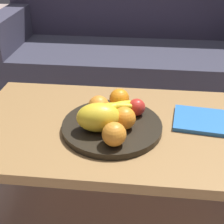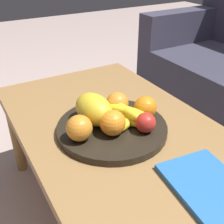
{
  "view_description": "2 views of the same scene",
  "coord_description": "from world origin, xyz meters",
  "px_view_note": "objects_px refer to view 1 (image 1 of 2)",
  "views": [
    {
      "loc": [
        0.06,
        -1.02,
        1.12
      ],
      "look_at": [
        -0.05,
        -0.03,
        0.52
      ],
      "focal_mm": 51.22,
      "sensor_mm": 36.0,
      "label": 1
    },
    {
      "loc": [
        0.64,
        -0.43,
        0.99
      ],
      "look_at": [
        -0.05,
        -0.03,
        0.52
      ],
      "focal_mm": 45.07,
      "sensor_mm": 36.0,
      "label": 2
    }
  ],
  "objects_px": {
    "fruit_bowl": "(112,126)",
    "orange_right": "(119,99)",
    "magazine": "(207,121)",
    "melon_large_front": "(99,117)",
    "orange_left": "(124,118)",
    "orange_front": "(114,134)",
    "apple_front": "(137,107)",
    "couch": "(127,58)",
    "orange_back": "(99,106)",
    "coffee_table": "(126,135)",
    "banana_bunch": "(118,111)"
  },
  "relations": [
    {
      "from": "fruit_bowl",
      "to": "orange_left",
      "type": "distance_m",
      "value": 0.08
    },
    {
      "from": "orange_back",
      "to": "melon_large_front",
      "type": "bearing_deg",
      "value": -81.77
    },
    {
      "from": "magazine",
      "to": "orange_front",
      "type": "bearing_deg",
      "value": -141.19
    },
    {
      "from": "orange_right",
      "to": "magazine",
      "type": "distance_m",
      "value": 0.35
    },
    {
      "from": "coffee_table",
      "to": "orange_left",
      "type": "distance_m",
      "value": 0.13
    },
    {
      "from": "couch",
      "to": "orange_back",
      "type": "distance_m",
      "value": 1.08
    },
    {
      "from": "coffee_table",
      "to": "fruit_bowl",
      "type": "height_order",
      "value": "fruit_bowl"
    },
    {
      "from": "orange_front",
      "to": "apple_front",
      "type": "distance_m",
      "value": 0.21
    },
    {
      "from": "coffee_table",
      "to": "apple_front",
      "type": "distance_m",
      "value": 0.12
    },
    {
      "from": "coffee_table",
      "to": "melon_large_front",
      "type": "bearing_deg",
      "value": -140.24
    },
    {
      "from": "orange_front",
      "to": "orange_right",
      "type": "relative_size",
      "value": 1.03
    },
    {
      "from": "orange_right",
      "to": "magazine",
      "type": "xyz_separation_m",
      "value": [
        0.34,
        -0.04,
        -0.06
      ]
    },
    {
      "from": "fruit_bowl",
      "to": "orange_front",
      "type": "distance_m",
      "value": 0.14
    },
    {
      "from": "melon_large_front",
      "to": "magazine",
      "type": "relative_size",
      "value": 0.63
    },
    {
      "from": "melon_large_front",
      "to": "orange_left",
      "type": "relative_size",
      "value": 1.89
    },
    {
      "from": "fruit_bowl",
      "to": "couch",
      "type": "bearing_deg",
      "value": 90.99
    },
    {
      "from": "orange_back",
      "to": "orange_left",
      "type": "bearing_deg",
      "value": -37.19
    },
    {
      "from": "couch",
      "to": "banana_bunch",
      "type": "bearing_deg",
      "value": -87.97
    },
    {
      "from": "orange_right",
      "to": "apple_front",
      "type": "bearing_deg",
      "value": -34.82
    },
    {
      "from": "apple_front",
      "to": "banana_bunch",
      "type": "bearing_deg",
      "value": -160.68
    },
    {
      "from": "orange_left",
      "to": "magazine",
      "type": "xyz_separation_m",
      "value": [
        0.31,
        0.11,
        -0.06
      ]
    },
    {
      "from": "couch",
      "to": "fruit_bowl",
      "type": "distance_m",
      "value": 1.12
    },
    {
      "from": "orange_left",
      "to": "orange_back",
      "type": "bearing_deg",
      "value": 142.81
    },
    {
      "from": "orange_left",
      "to": "banana_bunch",
      "type": "distance_m",
      "value": 0.08
    },
    {
      "from": "melon_large_front",
      "to": "orange_left",
      "type": "bearing_deg",
      "value": 13.1
    },
    {
      "from": "orange_left",
      "to": "orange_back",
      "type": "height_order",
      "value": "orange_left"
    },
    {
      "from": "couch",
      "to": "orange_back",
      "type": "relative_size",
      "value": 20.89
    },
    {
      "from": "orange_front",
      "to": "coffee_table",
      "type": "bearing_deg",
      "value": 78.98
    },
    {
      "from": "fruit_bowl",
      "to": "orange_front",
      "type": "bearing_deg",
      "value": -80.69
    },
    {
      "from": "fruit_bowl",
      "to": "melon_large_front",
      "type": "relative_size",
      "value": 2.37
    },
    {
      "from": "banana_bunch",
      "to": "fruit_bowl",
      "type": "bearing_deg",
      "value": -110.24
    },
    {
      "from": "melon_large_front",
      "to": "orange_back",
      "type": "bearing_deg",
      "value": 98.23
    },
    {
      "from": "coffee_table",
      "to": "banana_bunch",
      "type": "bearing_deg",
      "value": 154.6
    },
    {
      "from": "banana_bunch",
      "to": "orange_right",
      "type": "bearing_deg",
      "value": 91.93
    },
    {
      "from": "apple_front",
      "to": "orange_right",
      "type": "bearing_deg",
      "value": 145.18
    },
    {
      "from": "fruit_bowl",
      "to": "orange_right",
      "type": "relative_size",
      "value": 4.67
    },
    {
      "from": "fruit_bowl",
      "to": "orange_left",
      "type": "bearing_deg",
      "value": -27.73
    },
    {
      "from": "melon_large_front",
      "to": "magazine",
      "type": "distance_m",
      "value": 0.43
    },
    {
      "from": "orange_front",
      "to": "melon_large_front",
      "type": "bearing_deg",
      "value": 127.68
    },
    {
      "from": "couch",
      "to": "orange_front",
      "type": "relative_size",
      "value": 20.63
    },
    {
      "from": "coffee_table",
      "to": "orange_right",
      "type": "height_order",
      "value": "orange_right"
    },
    {
      "from": "couch",
      "to": "orange_left",
      "type": "xyz_separation_m",
      "value": [
        0.07,
        -1.13,
        0.21
      ]
    },
    {
      "from": "magazine",
      "to": "melon_large_front",
      "type": "bearing_deg",
      "value": -155.37
    },
    {
      "from": "fruit_bowl",
      "to": "magazine",
      "type": "height_order",
      "value": "fruit_bowl"
    },
    {
      "from": "coffee_table",
      "to": "orange_right",
      "type": "xyz_separation_m",
      "value": [
        -0.04,
        0.09,
        0.11
      ]
    },
    {
      "from": "melon_large_front",
      "to": "orange_right",
      "type": "relative_size",
      "value": 1.97
    },
    {
      "from": "orange_back",
      "to": "magazine",
      "type": "relative_size",
      "value": 0.33
    },
    {
      "from": "orange_right",
      "to": "orange_back",
      "type": "height_order",
      "value": "orange_back"
    },
    {
      "from": "fruit_bowl",
      "to": "orange_right",
      "type": "distance_m",
      "value": 0.14
    },
    {
      "from": "melon_large_front",
      "to": "couch",
      "type": "bearing_deg",
      "value": 88.83
    }
  ]
}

